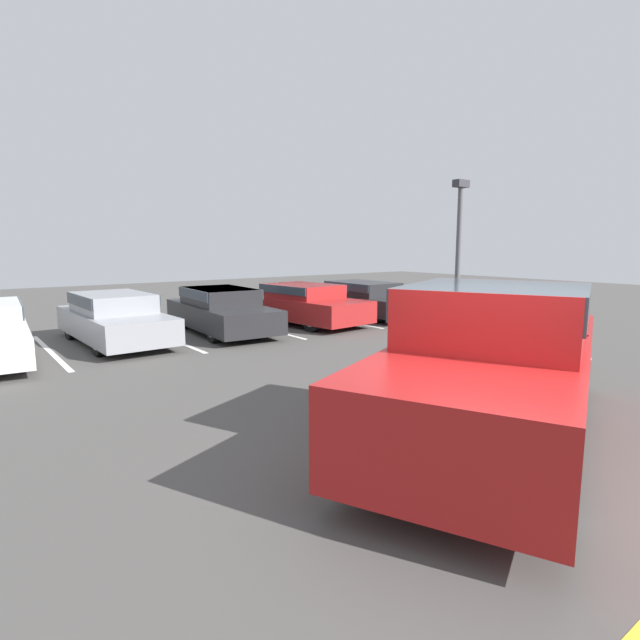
{
  "coord_description": "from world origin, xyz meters",
  "views": [
    {
      "loc": [
        -4.28,
        -2.61,
        2.44
      ],
      "look_at": [
        1.5,
        5.0,
        1.0
      ],
      "focal_mm": 28.0,
      "sensor_mm": 36.0,
      "label": 1
    }
  ],
  "objects": [
    {
      "name": "ground_plane",
      "position": [
        0.0,
        0.0,
        0.0
      ],
      "size": [
        60.0,
        60.0,
        0.0
      ],
      "primitive_type": "plane",
      "color": "#4C4947"
    },
    {
      "name": "stall_stripe_b",
      "position": [
        -2.43,
        10.17,
        0.0
      ],
      "size": [
        0.12,
        4.77,
        0.01
      ],
      "primitive_type": "cube",
      "color": "white",
      "rests_on": "ground_plane"
    },
    {
      "name": "stall_stripe_c",
      "position": [
        0.37,
        10.17,
        0.0
      ],
      "size": [
        0.12,
        4.77,
        0.01
      ],
      "primitive_type": "cube",
      "color": "white",
      "rests_on": "ground_plane"
    },
    {
      "name": "stall_stripe_d",
      "position": [
        3.16,
        10.17,
        0.0
      ],
      "size": [
        0.12,
        4.77,
        0.01
      ],
      "primitive_type": "cube",
      "color": "white",
      "rests_on": "ground_plane"
    },
    {
      "name": "stall_stripe_e",
      "position": [
        5.96,
        10.17,
        0.0
      ],
      "size": [
        0.12,
        4.77,
        0.01
      ],
      "primitive_type": "cube",
      "color": "white",
      "rests_on": "ground_plane"
    },
    {
      "name": "stall_stripe_f",
      "position": [
        8.75,
        10.17,
        0.0
      ],
      "size": [
        0.12,
        4.77,
        0.01
      ],
      "primitive_type": "cube",
      "color": "white",
      "rests_on": "ground_plane"
    },
    {
      "name": "pickup_truck",
      "position": [
        1.25,
        0.95,
        0.97
      ],
      "size": [
        6.27,
        4.32,
        1.97
      ],
      "rotation": [
        0.0,
        0.0,
        0.42
      ],
      "color": "#A51919",
      "rests_on": "ground_plane"
    },
    {
      "name": "parked_sedan_b",
      "position": [
        -0.93,
        10.29,
        0.67
      ],
      "size": [
        1.85,
        4.5,
        1.25
      ],
      "rotation": [
        0.0,
        0.0,
        -1.54
      ],
      "color": "gray",
      "rests_on": "ground_plane"
    },
    {
      "name": "parked_sedan_c",
      "position": [
        1.9,
        10.13,
        0.66
      ],
      "size": [
        2.02,
        4.61,
        1.24
      ],
      "rotation": [
        0.0,
        0.0,
        -1.64
      ],
      "color": "#232326",
      "rests_on": "ground_plane"
    },
    {
      "name": "parked_sedan_d",
      "position": [
        4.66,
        10.01,
        0.66
      ],
      "size": [
        2.22,
        4.55,
        1.23
      ],
      "rotation": [
        0.0,
        0.0,
        -1.48
      ],
      "color": "maroon",
      "rests_on": "ground_plane"
    },
    {
      "name": "parked_sedan_e",
      "position": [
        7.25,
        10.09,
        0.64
      ],
      "size": [
        1.82,
        4.66,
        1.19
      ],
      "rotation": [
        0.0,
        0.0,
        -1.59
      ],
      "color": "#232326",
      "rests_on": "ground_plane"
    },
    {
      "name": "light_post",
      "position": [
        13.03,
        10.62,
        3.06
      ],
      "size": [
        0.7,
        0.36,
        5.07
      ],
      "color": "#515156",
      "rests_on": "ground_plane"
    }
  ]
}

